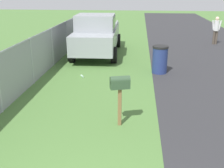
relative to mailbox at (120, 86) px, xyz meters
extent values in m
cube|color=brown|center=(0.00, 0.00, -0.55)|extent=(0.09, 0.09, 1.00)
cube|color=#334C33|center=(0.00, 0.00, 0.06)|extent=(0.33, 0.52, 0.22)
cylinder|color=#334C33|center=(0.00, 0.00, 0.17)|extent=(0.33, 0.52, 0.20)
cube|color=red|center=(0.11, 0.00, 0.12)|extent=(0.02, 0.04, 0.18)
cube|color=#93999E|center=(7.89, 1.74, -0.17)|extent=(5.55, 2.13, 0.90)
cube|color=#93999E|center=(7.23, 1.72, 0.66)|extent=(1.92, 1.87, 0.76)
cube|color=black|center=(7.23, 1.72, 0.66)|extent=(1.86, 1.91, 0.53)
cube|color=#93999E|center=(9.12, 0.86, 0.34)|extent=(2.86, 0.16, 0.12)
cube|color=#93999E|center=(9.07, 2.68, 0.34)|extent=(2.86, 0.16, 0.12)
cylinder|color=black|center=(6.10, 0.70, -0.67)|extent=(0.77, 0.28, 0.76)
cylinder|color=black|center=(6.05, 2.68, -0.67)|extent=(0.77, 0.28, 0.76)
cylinder|color=black|center=(9.72, 0.80, -0.67)|extent=(0.77, 0.28, 0.76)
cylinder|color=black|center=(9.67, 2.78, -0.67)|extent=(0.77, 0.28, 0.76)
cylinder|color=navy|center=(4.71, -1.31, -0.53)|extent=(0.61, 0.61, 1.04)
cylinder|color=black|center=(4.71, -1.31, 0.03)|extent=(0.64, 0.64, 0.08)
cylinder|color=#4C4238|center=(11.08, -5.14, -0.64)|extent=(0.14, 0.14, 0.82)
cylinder|color=#4C4238|center=(11.09, -5.00, -0.64)|extent=(0.14, 0.14, 0.82)
cylinder|color=silver|center=(11.09, -5.07, 0.08)|extent=(0.30, 0.30, 0.62)
sphere|color=beige|center=(11.09, -5.07, 0.50)|extent=(0.22, 0.22, 0.22)
cylinder|color=silver|center=(11.08, -5.27, 0.11)|extent=(0.09, 0.17, 0.56)
cylinder|color=silver|center=(11.10, -4.87, 0.11)|extent=(0.09, 0.17, 0.56)
cylinder|color=#9EA3A8|center=(2.91, 3.39, -0.21)|extent=(0.07, 0.07, 1.68)
cylinder|color=#9EA3A8|center=(5.38, 3.39, -0.21)|extent=(0.07, 0.07, 1.68)
cylinder|color=#9EA3A8|center=(7.86, 3.39, -0.21)|extent=(0.07, 0.07, 1.68)
cylinder|color=#9EA3A8|center=(10.33, 3.39, -0.21)|extent=(0.07, 0.07, 1.68)
cylinder|color=#9EA3A8|center=(12.81, 3.39, -0.21)|extent=(0.07, 0.07, 1.68)
cube|color=#9EA3A8|center=(4.14, 3.39, 0.60)|extent=(17.33, 0.04, 0.04)
cube|color=gray|center=(4.14, 3.39, -0.21)|extent=(17.33, 0.01, 1.68)
cylinder|color=#B2D8BF|center=(3.85, 1.76, -1.02)|extent=(0.23, 0.17, 0.07)
camera|label=1|loc=(-6.41, -0.43, 2.34)|focal=44.49mm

